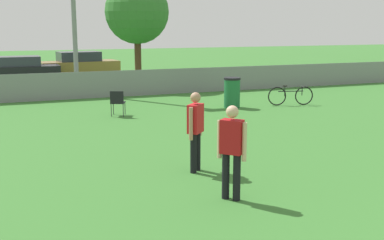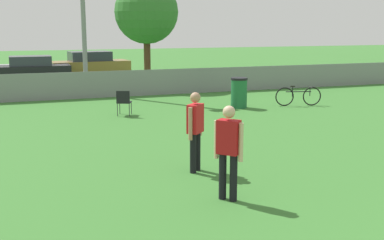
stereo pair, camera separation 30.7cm
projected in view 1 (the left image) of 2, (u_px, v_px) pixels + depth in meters
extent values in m
cube|color=gray|center=(168.00, 82.00, 20.93)|extent=(27.06, 0.03, 1.10)
cylinder|color=#4C331E|center=(138.00, 62.00, 23.14)|extent=(0.32, 0.32, 2.46)
sphere|color=#33702D|center=(137.00, 12.00, 22.68)|extent=(3.03, 3.03, 3.03)
cylinder|color=black|center=(193.00, 153.00, 9.68)|extent=(0.13, 0.13, 0.81)
cylinder|color=black|center=(197.00, 151.00, 9.86)|extent=(0.13, 0.13, 0.81)
cube|color=red|center=(195.00, 119.00, 9.64)|extent=(0.42, 0.41, 0.58)
sphere|color=tan|center=(196.00, 97.00, 9.55)|extent=(0.21, 0.21, 0.21)
cylinder|color=tan|center=(191.00, 124.00, 9.45)|extent=(0.08, 0.08, 0.65)
cylinder|color=tan|center=(200.00, 120.00, 9.85)|extent=(0.08, 0.08, 0.65)
cylinder|color=black|center=(226.00, 176.00, 8.23)|extent=(0.13, 0.13, 0.81)
cylinder|color=black|center=(237.00, 177.00, 8.14)|extent=(0.13, 0.13, 0.81)
cube|color=#B21419|center=(232.00, 137.00, 8.05)|extent=(0.41, 0.42, 0.58)
sphere|color=#D8AD8C|center=(232.00, 112.00, 7.97)|extent=(0.21, 0.21, 0.21)
cylinder|color=#D8AD8C|center=(220.00, 139.00, 8.16)|extent=(0.08, 0.08, 0.65)
cylinder|color=#D8AD8C|center=(244.00, 142.00, 7.96)|extent=(0.08, 0.08, 0.65)
cylinder|color=#333338|center=(125.00, 108.00, 16.13)|extent=(0.02, 0.02, 0.42)
cylinder|color=#333338|center=(113.00, 108.00, 16.13)|extent=(0.02, 0.02, 0.42)
cylinder|color=#333338|center=(123.00, 110.00, 15.74)|extent=(0.02, 0.02, 0.42)
cylinder|color=#333338|center=(111.00, 110.00, 15.75)|extent=(0.02, 0.02, 0.42)
cube|color=black|center=(118.00, 103.00, 15.90)|extent=(0.58, 0.58, 0.03)
cube|color=black|center=(117.00, 97.00, 15.65)|extent=(0.42, 0.19, 0.39)
torus|color=black|center=(277.00, 96.00, 17.94)|extent=(0.69, 0.22, 0.70)
torus|color=black|center=(304.00, 96.00, 18.08)|extent=(0.69, 0.22, 0.70)
cylinder|color=black|center=(291.00, 91.00, 17.98)|extent=(0.94, 0.27, 0.04)
cylinder|color=black|center=(285.00, 91.00, 17.95)|extent=(0.03, 0.03, 0.36)
cylinder|color=black|center=(302.00, 91.00, 18.03)|extent=(0.03, 0.03, 0.33)
cube|color=black|center=(285.00, 86.00, 17.91)|extent=(0.17, 0.10, 0.04)
cylinder|color=black|center=(302.00, 87.00, 18.00)|extent=(0.13, 0.43, 0.03)
cylinder|color=#1E6638|center=(232.00, 94.00, 17.48)|extent=(0.58, 0.58, 1.02)
cylinder|color=black|center=(232.00, 79.00, 17.37)|extent=(0.61, 0.61, 0.08)
cylinder|color=black|center=(43.00, 74.00, 26.46)|extent=(0.64, 0.19, 0.64)
cylinder|color=black|center=(46.00, 77.00, 25.13)|extent=(0.64, 0.19, 0.64)
cube|color=black|center=(20.00, 72.00, 25.29)|extent=(4.06, 1.71, 0.67)
cube|color=#2D333D|center=(19.00, 61.00, 25.18)|extent=(2.12, 1.50, 0.50)
cylinder|color=black|center=(99.00, 69.00, 29.57)|extent=(0.62, 0.24, 0.60)
cylinder|color=black|center=(106.00, 71.00, 28.23)|extent=(0.62, 0.24, 0.60)
cylinder|color=black|center=(53.00, 71.00, 28.30)|extent=(0.62, 0.24, 0.60)
cylinder|color=black|center=(58.00, 74.00, 26.96)|extent=(0.62, 0.24, 0.60)
cube|color=olive|center=(79.00, 67.00, 28.22)|extent=(4.65, 2.21, 0.73)
cube|color=#2D333D|center=(79.00, 56.00, 28.10)|extent=(2.48, 1.78, 0.55)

